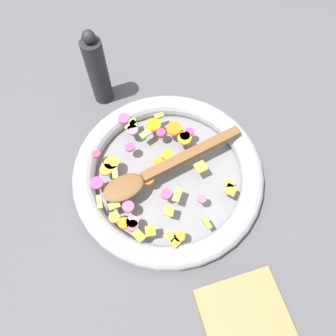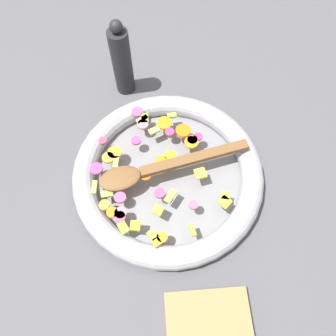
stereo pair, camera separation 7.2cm
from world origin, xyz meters
The scene contains 5 objects.
ground_plane centered at (0.00, 0.00, 0.00)m, with size 4.00×4.00×0.00m, color #4C4C51.
skillet centered at (0.00, 0.00, 0.02)m, with size 0.43×0.43×0.05m.
chopped_vegetables centered at (-0.01, -0.04, 0.05)m, with size 0.35×0.30×0.01m.
wooden_spoon centered at (0.00, -0.02, 0.06)m, with size 0.11×0.34×0.01m.
pepper_mill centered at (-0.28, -0.09, 0.10)m, with size 0.05×0.05×0.21m.
Camera 2 is at (0.32, -0.02, 0.69)m, focal length 35.00 mm.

